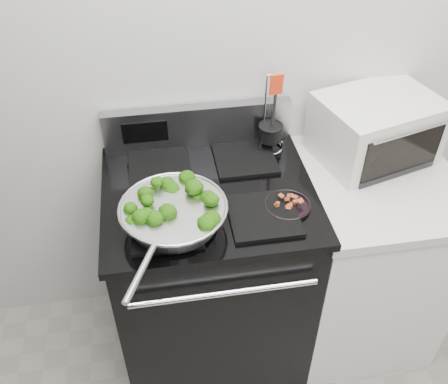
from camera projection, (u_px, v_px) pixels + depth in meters
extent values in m
cube|color=silver|center=(273.00, 45.00, 1.88)|extent=(4.00, 0.02, 2.70)
cube|color=black|center=(211.00, 276.00, 2.17)|extent=(0.76, 0.66, 0.92)
cube|color=black|center=(209.00, 194.00, 1.86)|extent=(0.79, 0.69, 0.03)
cube|color=#99999E|center=(198.00, 126.00, 2.02)|extent=(0.76, 0.05, 0.18)
cube|color=black|center=(166.00, 226.00, 1.70)|extent=(0.24, 0.24, 0.01)
cube|color=black|center=(263.00, 215.00, 1.74)|extent=(0.24, 0.24, 0.01)
cube|color=black|center=(160.00, 166.00, 1.95)|extent=(0.24, 0.24, 0.01)
cube|color=black|center=(245.00, 158.00, 2.00)|extent=(0.24, 0.24, 0.01)
cube|color=white|center=(360.00, 260.00, 2.27)|extent=(0.60, 0.66, 0.88)
cube|color=beige|center=(380.00, 182.00, 1.97)|extent=(0.62, 0.68, 0.04)
torus|color=silver|center=(173.00, 207.00, 1.66)|extent=(0.37, 0.37, 0.01)
cylinder|color=silver|center=(140.00, 273.00, 1.45)|extent=(0.11, 0.21, 0.02)
cylinder|color=black|center=(287.00, 206.00, 1.78)|extent=(0.17, 0.17, 0.01)
cylinder|color=black|center=(270.00, 133.00, 2.01)|extent=(0.09, 0.09, 0.06)
cylinder|color=black|center=(272.00, 116.00, 1.95)|extent=(0.01, 0.01, 0.20)
cube|color=red|center=(274.00, 83.00, 1.86)|extent=(0.05, 0.02, 0.08)
cube|color=silver|center=(375.00, 128.00, 2.00)|extent=(0.52, 0.44, 0.26)
cube|color=black|center=(392.00, 155.00, 1.87)|extent=(0.35, 0.10, 0.18)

